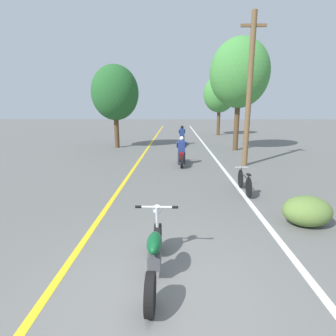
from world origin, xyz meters
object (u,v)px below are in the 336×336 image
at_px(motorcycle_rider_lead, 182,154).
at_px(roadside_tree_right_near, 239,73).
at_px(roadside_tree_right_far, 220,94).
at_px(motorcycle_rider_far, 182,137).
at_px(motorcycle_foreground, 155,253).
at_px(roadside_tree_left, 115,93).
at_px(bicycle_parked, 244,182).
at_px(utility_pole, 249,90).

bearing_deg(motorcycle_rider_lead, roadside_tree_right_near, 52.06).
height_order(roadside_tree_right_far, motorcycle_rider_far, roadside_tree_right_far).
relative_size(roadside_tree_right_near, motorcycle_foreground, 3.29).
bearing_deg(motorcycle_rider_lead, roadside_tree_left, 127.99).
bearing_deg(motorcycle_rider_far, roadside_tree_right_far, 61.83).
xyz_separation_m(motorcycle_foreground, bicycle_parked, (2.56, 4.44, -0.07)).
bearing_deg(roadside_tree_right_far, bicycle_parked, -96.33).
bearing_deg(motorcycle_foreground, roadside_tree_left, 104.67).
height_order(roadside_tree_right_far, roadside_tree_left, roadside_tree_right_far).
bearing_deg(bicycle_parked, motorcycle_rider_lead, 115.12).
distance_m(utility_pole, roadside_tree_right_far, 14.26).
bearing_deg(motorcycle_foreground, roadside_tree_right_far, 78.58).
bearing_deg(bicycle_parked, motorcycle_foreground, -119.98).
bearing_deg(roadside_tree_right_near, motorcycle_rider_far, 143.90).
bearing_deg(motorcycle_rider_far, motorcycle_foreground, -92.96).
xyz_separation_m(utility_pole, bicycle_parked, (-1.06, -4.08, -3.10)).
xyz_separation_m(roadside_tree_right_near, roadside_tree_right_far, (0.39, 9.54, -0.74)).
relative_size(motorcycle_foreground, motorcycle_rider_lead, 1.01).
bearing_deg(utility_pole, motorcycle_foreground, -113.01).
xyz_separation_m(roadside_tree_right_near, bicycle_parked, (-1.64, -8.75, -4.38)).
bearing_deg(roadside_tree_left, roadside_tree_right_near, -6.64).
distance_m(roadside_tree_left, bicycle_parked, 11.98).
bearing_deg(roadside_tree_right_far, utility_pole, -93.92).
bearing_deg(motorcycle_rider_far, utility_pole, -68.54).
height_order(roadside_tree_right_far, motorcycle_foreground, roadside_tree_right_far).
relative_size(motorcycle_foreground, bicycle_parked, 1.26).
xyz_separation_m(utility_pole, motorcycle_rider_lead, (-3.00, 0.07, -2.92)).
bearing_deg(roadside_tree_right_near, motorcycle_rider_lead, -127.94).
relative_size(roadside_tree_right_far, motorcycle_rider_lead, 2.82).
distance_m(roadside_tree_right_near, bicycle_parked, 9.92).
bearing_deg(utility_pole, roadside_tree_right_near, 82.83).
bearing_deg(roadside_tree_right_near, bicycle_parked, -100.64).
relative_size(motorcycle_rider_lead, bicycle_parked, 1.24).
xyz_separation_m(motorcycle_rider_far, bicycle_parked, (1.75, -11.23, -0.19)).
distance_m(motorcycle_foreground, bicycle_parked, 5.13).
height_order(roadside_tree_right_near, motorcycle_rider_far, roadside_tree_right_near).
height_order(motorcycle_rider_lead, motorcycle_rider_far, motorcycle_rider_far).
distance_m(utility_pole, motorcycle_foreground, 9.75).
xyz_separation_m(roadside_tree_left, motorcycle_rider_far, (4.51, 1.56, -3.10)).
bearing_deg(motorcycle_rider_lead, roadside_tree_right_far, 74.31).
bearing_deg(motorcycle_rider_far, roadside_tree_left, -160.92).
xyz_separation_m(motorcycle_rider_lead, motorcycle_rider_far, (0.19, 7.08, 0.02)).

